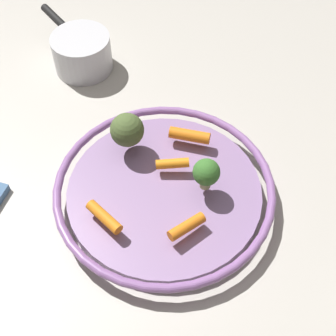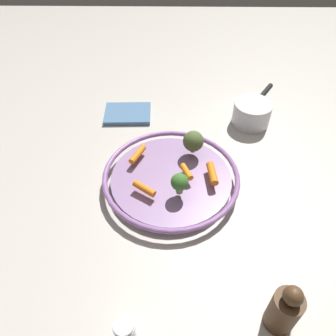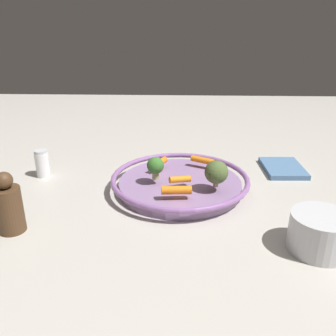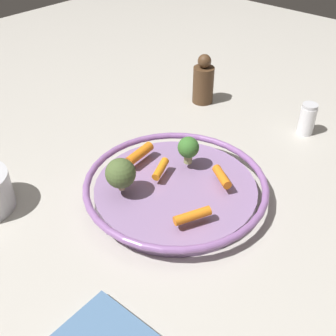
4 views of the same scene
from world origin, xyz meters
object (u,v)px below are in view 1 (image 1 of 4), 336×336
Objects in this scene: baby_carrot_left at (175,164)px; saucepan at (82,52)px; serving_bowl at (164,192)px; broccoli_floret_large at (127,130)px; baby_carrot_back at (104,217)px; broccoli_floret_mid at (206,173)px; baby_carrot_right at (190,135)px; baby_carrot_center at (187,227)px.

baby_carrot_left is 0.34m from saucepan.
serving_bowl is at bearing 46.86° from saucepan.
broccoli_floret_large is at bearing 43.41° from saucepan.
baby_carrot_back is 0.15m from broccoli_floret_large.
broccoli_floret_mid is 0.40m from saucepan.
baby_carrot_back is at bearing -47.97° from broccoli_floret_mid.
serving_bowl is at bearing 55.74° from broccoli_floret_large.
broccoli_floret_large reaches higher than saucepan.
baby_carrot_back is 1.15× the size of broccoli_floret_mid.
saucepan is at bearing -148.93° from baby_carrot_back.
saucepan is at bearing -118.12° from baby_carrot_right.
serving_bowl is 5.15× the size of baby_carrot_right.
saucepan is (-0.15, -0.27, -0.01)m from baby_carrot_right.
baby_carrot_center is (0.06, 0.06, 0.03)m from serving_bowl.
baby_carrot_left is 0.83× the size of broccoli_floret_large.
broccoli_floret_large is at bearing -171.01° from baby_carrot_back.
broccoli_floret_large is 0.35× the size of saucepan.
broccoli_floret_large reaches higher than broccoli_floret_mid.
broccoli_floret_mid is at bearing 54.95° from saucepan.
baby_carrot_back is 0.17m from broccoli_floret_mid.
broccoli_floret_large reaches higher than baby_carrot_right.
baby_carrot_right reaches higher than baby_carrot_center.
broccoli_floret_large is (0.05, -0.09, 0.03)m from baby_carrot_right.
broccoli_floret_mid reaches higher than baby_carrot_back.
saucepan is at bearing -125.05° from broccoli_floret_mid.
baby_carrot_center is 0.92× the size of baby_carrot_back.
baby_carrot_right is 0.06m from baby_carrot_left.
baby_carrot_back is (0.19, -0.07, -0.00)m from baby_carrot_right.
serving_bowl is at bearing 145.62° from baby_carrot_back.
serving_bowl is 6.62× the size of baby_carrot_left.
baby_carrot_right is 1.14× the size of baby_carrot_center.
saucepan is (-0.31, -0.33, -0.01)m from baby_carrot_center.
broccoli_floret_large reaches higher than serving_bowl.
broccoli_floret_mid is at bearing 178.35° from baby_carrot_center.
baby_carrot_center is at bearing 42.20° from serving_bowl.
baby_carrot_right is 1.04× the size of baby_carrot_back.
baby_carrot_left is 0.29× the size of saucepan.
broccoli_floret_large is (-0.12, -0.14, 0.03)m from baby_carrot_center.
baby_carrot_back is 0.36× the size of saucepan.
saucepan reaches higher than baby_carrot_left.
baby_carrot_right is at bearing 176.99° from baby_carrot_left.
saucepan is (-0.19, -0.18, -0.04)m from broccoli_floret_large.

